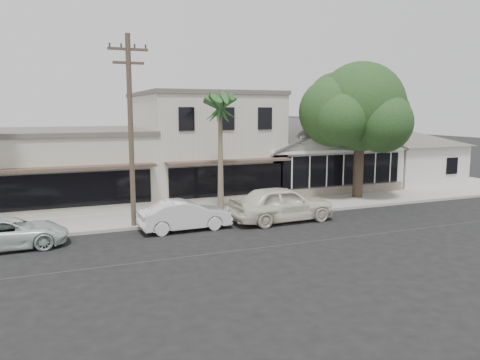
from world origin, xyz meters
name	(u,v)px	position (x,y,z in m)	size (l,w,h in m)	color
ground	(357,236)	(0.00, 0.00, 0.00)	(140.00, 140.00, 0.00)	black
sidewalk_north	(149,218)	(-8.00, 6.75, 0.07)	(90.00, 3.50, 0.15)	#9E9991
corner_shop	(311,152)	(5.00, 12.47, 2.62)	(10.40, 8.60, 5.10)	silver
side_cottage	(409,164)	(13.20, 11.50, 1.50)	(6.00, 6.00, 3.00)	silver
row_building_near	(201,145)	(-3.00, 13.50, 3.25)	(8.00, 10.00, 6.50)	silver
row_building_midnear	(60,168)	(-12.00, 13.50, 2.10)	(10.00, 10.00, 4.20)	beige
utility_pole	(131,127)	(-9.00, 5.20, 4.79)	(1.80, 0.24, 9.00)	brown
car_0	(282,204)	(-1.82, 3.81, 0.91)	(2.15, 5.35, 1.82)	silver
car_1	(185,215)	(-6.82, 4.02, 0.71)	(1.50, 4.30, 1.42)	silver
car_2	(8,233)	(-14.28, 3.86, 0.64)	(2.14, 4.63, 1.29)	silver
shade_tree	(357,110)	(5.30, 7.58, 5.62)	(7.69, 6.96, 8.54)	#4D392E
palm_east	(220,106)	(-4.24, 6.19, 5.79)	(2.37, 2.37, 6.81)	#726651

